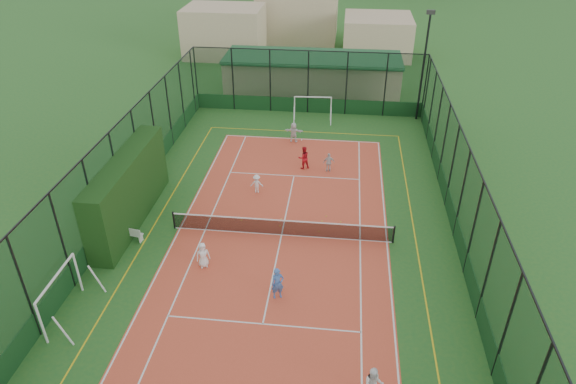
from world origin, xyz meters
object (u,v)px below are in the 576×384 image
child_far_right (329,162)px  child_far_back (294,132)px  futsal_goal_near (61,296)px  child_far_left (257,184)px  coach (304,158)px  white_bench (129,233)px  floodlight_ne (423,67)px  child_near_left (203,255)px  child_near_mid (278,283)px  futsal_goal_far (313,109)px  clubhouse (312,74)px

child_far_right → child_far_back: bearing=-69.0°
futsal_goal_near → child_far_left: futsal_goal_near is taller
coach → white_bench: bearing=21.1°
floodlight_ne → child_near_left: bearing=-121.6°
child_far_right → child_near_mid: bearing=69.8°
futsal_goal_far → child_far_back: size_ratio=2.00×
child_far_right → child_far_back: (-2.69, 4.14, 0.09)m
white_bench → child_far_right: size_ratio=1.21×
child_near_left → child_far_back: (2.87, 14.36, 0.06)m
floodlight_ne → child_far_right: 11.87m
futsal_goal_near → child_near_mid: bearing=-76.7°
futsal_goal_near → coach: 16.91m
futsal_goal_far → child_near_left: (-3.92, -18.44, -0.26)m
child_far_back → coach: coach is taller
clubhouse → child_near_mid: size_ratio=9.78×
white_bench → futsal_goal_far: size_ratio=0.53×
clubhouse → coach: bearing=-88.0°
child_far_right → clubhouse: bearing=-93.7°
floodlight_ne → child_near_left: 23.20m
futsal_goal_far → child_far_back: futsal_goal_far is taller
futsal_goal_near → child_near_left: (5.09, 3.85, -0.36)m
child_far_left → floodlight_ne: bearing=-132.2°
futsal_goal_near → floodlight_ne: bearing=-36.3°
child_far_right → child_far_left: bearing=25.0°
child_far_left → child_near_left: bearing=77.0°
floodlight_ne → child_near_left: size_ratio=6.17×
child_near_left → coach: 11.17m
futsal_goal_near → child_near_left: size_ratio=2.42×
coach → child_far_left: bearing=27.8°
floodlight_ne → child_far_right: floodlight_ne is taller
clubhouse → futsal_goal_near: size_ratio=4.71×
child_near_mid → white_bench: bearing=135.1°
clubhouse → child_far_left: size_ratio=12.91×
coach → futsal_goal_far: bearing=-115.5°
child_near_left → child_far_back: bearing=54.5°
child_near_left → futsal_goal_far: bearing=53.8°
futsal_goal_far → child_far_left: size_ratio=2.47×
floodlight_ne → child_far_left: size_ratio=7.01×
clubhouse → white_bench: bearing=-108.5°
white_bench → child_near_mid: 8.91m
floodlight_ne → futsal_goal_far: size_ratio=2.84×
child_far_left → child_far_back: size_ratio=0.81×
futsal_goal_far → child_far_back: 4.22m
white_bench → child_far_right: (9.94, 8.52, 0.21)m
clubhouse → child_far_left: 17.98m
clubhouse → futsal_goal_near: bearing=-106.4°
child_far_left → futsal_goal_far: bearing=-104.2°
futsal_goal_near → child_far_back: bearing=-23.7°
child_near_mid → futsal_goal_far: bearing=67.5°
child_near_left → child_near_mid: child_near_mid is taller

